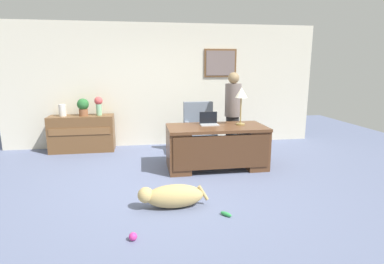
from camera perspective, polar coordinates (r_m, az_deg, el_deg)
ground_plane at (r=4.84m, az=-2.64°, el=-9.57°), size 12.00×12.00×0.00m
back_wall at (r=7.10m, az=-5.11°, el=8.54°), size 7.00×0.16×2.70m
desk at (r=5.48m, az=4.54°, el=-2.51°), size 1.72×0.86×0.75m
credenza at (r=6.98m, az=-19.53°, el=-0.24°), size 1.32×0.50×0.76m
armchair at (r=6.33m, az=1.39°, el=0.15°), size 0.60×0.59×1.06m
person_standing at (r=6.26m, az=7.49°, el=3.45°), size 0.32×0.32×1.66m
dog_lying at (r=4.05m, az=-3.72°, el=-11.65°), size 0.91×0.30×0.30m
laptop at (r=5.55m, az=3.13°, el=1.92°), size 0.32×0.22×0.22m
desk_lamp at (r=5.55m, az=9.04°, el=6.72°), size 0.22×0.22×0.66m
vase_with_flowers at (r=6.82m, az=-16.79°, el=4.91°), size 0.17×0.17×0.39m
vase_empty at (r=6.97m, az=-22.72°, el=3.72°), size 0.15×0.15×0.25m
potted_plant at (r=6.88m, az=-19.39°, el=4.49°), size 0.24×0.24×0.36m
dog_toy_ball at (r=3.46m, az=-10.80°, el=-18.35°), size 0.09×0.09×0.09m
dog_toy_bone at (r=3.90m, az=6.29°, el=-14.76°), size 0.14×0.15×0.05m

